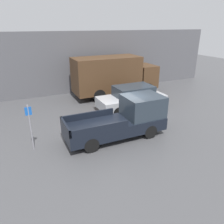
{
  "coord_description": "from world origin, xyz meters",
  "views": [
    {
      "loc": [
        -5.2,
        -10.34,
        5.78
      ],
      "look_at": [
        -0.31,
        0.22,
        1.08
      ],
      "focal_mm": 35.0,
      "sensor_mm": 36.0,
      "label": 1
    }
  ],
  "objects_px": {
    "pickup_truck": "(125,119)",
    "delivery_truck": "(113,75)",
    "car": "(132,98)",
    "parking_sign": "(30,125)"
  },
  "relations": [
    {
      "from": "car",
      "to": "delivery_truck",
      "type": "distance_m",
      "value": 3.8
    },
    {
      "from": "pickup_truck",
      "to": "parking_sign",
      "type": "distance_m",
      "value": 4.82
    },
    {
      "from": "car",
      "to": "parking_sign",
      "type": "bearing_deg",
      "value": -159.02
    },
    {
      "from": "pickup_truck",
      "to": "parking_sign",
      "type": "relative_size",
      "value": 2.31
    },
    {
      "from": "car",
      "to": "parking_sign",
      "type": "xyz_separation_m",
      "value": [
        -7.11,
        -2.73,
        0.44
      ]
    },
    {
      "from": "pickup_truck",
      "to": "delivery_truck",
      "type": "relative_size",
      "value": 0.75
    },
    {
      "from": "car",
      "to": "parking_sign",
      "type": "relative_size",
      "value": 2.06
    },
    {
      "from": "car",
      "to": "parking_sign",
      "type": "distance_m",
      "value": 7.63
    },
    {
      "from": "parking_sign",
      "to": "pickup_truck",
      "type": "bearing_deg",
      "value": -6.61
    },
    {
      "from": "delivery_truck",
      "to": "parking_sign",
      "type": "height_order",
      "value": "delivery_truck"
    }
  ]
}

